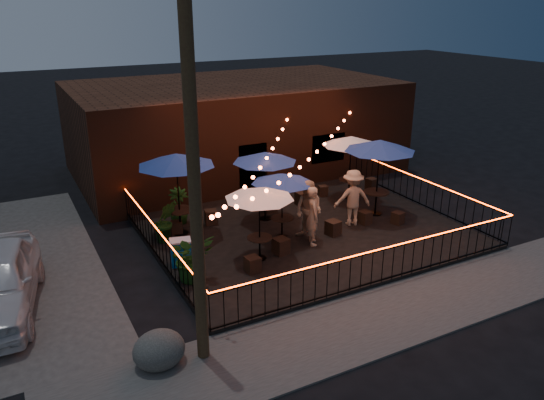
{
  "coord_description": "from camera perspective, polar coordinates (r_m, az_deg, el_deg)",
  "views": [
    {
      "loc": [
        -8.6,
        -11.9,
        7.36
      ],
      "look_at": [
        -1.21,
        2.13,
        1.4
      ],
      "focal_mm": 35.0,
      "sensor_mm": 36.0,
      "label": 1
    }
  ],
  "objects": [
    {
      "name": "potted_shrub_a",
      "position": [
        14.66,
        -8.67,
        -6.11
      ],
      "size": [
        1.36,
        1.23,
        1.35
      ],
      "primitive_type": "imported",
      "rotation": [
        0.0,
        0.0,
        0.15
      ],
      "color": "#0C3F0D",
      "rests_on": "patio"
    },
    {
      "name": "festoon_lights",
      "position": [
        16.31,
        1.32,
        3.34
      ],
      "size": [
        10.02,
        8.72,
        1.32
      ],
      "color": "#EA4F28",
      "rests_on": "ground"
    },
    {
      "name": "boulder",
      "position": [
        11.97,
        -12.06,
        -15.51
      ],
      "size": [
        1.25,
        1.16,
        0.79
      ],
      "primitive_type": "ellipsoid",
      "rotation": [
        0.0,
        0.0,
        0.37
      ],
      "color": "#3F3F3A",
      "rests_on": "ground"
    },
    {
      "name": "fence_right",
      "position": [
        20.56,
        15.66,
        0.82
      ],
      "size": [
        0.04,
        8.0,
        1.04
      ],
      "rotation": [
        0.0,
        0.0,
        1.57
      ],
      "color": "black",
      "rests_on": "patio"
    },
    {
      "name": "cafe_table_2",
      "position": [
        16.6,
        1.11,
        2.25
      ],
      "size": [
        2.52,
        2.52,
        2.17
      ],
      "rotation": [
        0.0,
        0.0,
        -0.35
      ],
      "color": "black",
      "rests_on": "patio"
    },
    {
      "name": "utility_pole",
      "position": [
        10.39,
        -8.34,
        1.54
      ],
      "size": [
        0.26,
        0.26,
        8.0
      ],
      "primitive_type": "cylinder",
      "color": "#392517",
      "rests_on": "ground"
    },
    {
      "name": "bistro_chair_4",
      "position": [
        16.13,
        0.97,
        -4.97
      ],
      "size": [
        0.47,
        0.47,
        0.49
      ],
      "primitive_type": "cube",
      "rotation": [
        0.0,
        0.0,
        0.15
      ],
      "color": "black",
      "rests_on": "patio"
    },
    {
      "name": "bistro_chair_8",
      "position": [
        18.53,
        9.96,
        -1.87
      ],
      "size": [
        0.43,
        0.43,
        0.45
      ],
      "primitive_type": "cube",
      "rotation": [
        0.0,
        0.0,
        0.16
      ],
      "color": "black",
      "rests_on": "patio"
    },
    {
      "name": "bistro_chair_11",
      "position": [
        21.99,
        10.65,
        1.73
      ],
      "size": [
        0.43,
        0.43,
        0.45
      ],
      "primitive_type": "cube",
      "rotation": [
        0.0,
        0.0,
        3.27
      ],
      "color": "black",
      "rests_on": "patio"
    },
    {
      "name": "cafe_table_4",
      "position": [
        18.75,
        11.54,
        5.66
      ],
      "size": [
        3.19,
        3.19,
        2.74
      ],
      "rotation": [
        0.0,
        0.0,
        0.35
      ],
      "color": "black",
      "rests_on": "patio"
    },
    {
      "name": "ground",
      "position": [
        16.42,
        7.25,
        -6.19
      ],
      "size": [
        110.0,
        110.0,
        0.0
      ],
      "primitive_type": "plane",
      "color": "black",
      "rests_on": "ground"
    },
    {
      "name": "bistro_chair_6",
      "position": [
        19.26,
        -0.22,
        -0.58
      ],
      "size": [
        0.43,
        0.43,
        0.49
      ],
      "primitive_type": "cube",
      "rotation": [
        0.0,
        0.0,
        -0.03
      ],
      "color": "black",
      "rests_on": "patio"
    },
    {
      "name": "bistro_chair_7",
      "position": [
        19.96,
        3.23,
        0.17
      ],
      "size": [
        0.42,
        0.42,
        0.5
      ],
      "primitive_type": "cube",
      "rotation": [
        0.0,
        0.0,
        3.14
      ],
      "color": "black",
      "rests_on": "patio"
    },
    {
      "name": "patron_b",
      "position": [
        16.82,
        3.97,
        -1.17
      ],
      "size": [
        1.03,
        1.16,
        1.96
      ],
      "primitive_type": "imported",
      "rotation": [
        0.0,
        0.0,
        -1.2
      ],
      "color": "beige",
      "rests_on": "patio"
    },
    {
      "name": "cafe_table_0",
      "position": [
        15.12,
        -1.38,
        0.62
      ],
      "size": [
        2.24,
        2.24,
        2.24
      ],
      "rotation": [
        0.0,
        0.0,
        0.11
      ],
      "color": "black",
      "rests_on": "patio"
    },
    {
      "name": "bistro_chair_2",
      "position": [
        17.79,
        -10.22,
        -2.91
      ],
      "size": [
        0.42,
        0.42,
        0.42
      ],
      "primitive_type": "cube",
      "rotation": [
        0.0,
        0.0,
        -0.22
      ],
      "color": "black",
      "rests_on": "patio"
    },
    {
      "name": "patron_a",
      "position": [
        16.54,
        4.45,
        -1.68
      ],
      "size": [
        0.69,
        0.82,
        1.9
      ],
      "primitive_type": "imported",
      "rotation": [
        0.0,
        0.0,
        1.17
      ],
      "color": "tan",
      "rests_on": "patio"
    },
    {
      "name": "bistro_chair_9",
      "position": [
        18.77,
        13.38,
        -1.88
      ],
      "size": [
        0.43,
        0.43,
        0.42
      ],
      "primitive_type": "cube",
      "rotation": [
        0.0,
        0.0,
        3.4
      ],
      "color": "black",
      "rests_on": "patio"
    },
    {
      "name": "bistro_chair_1",
      "position": [
        15.1,
        -2.1,
        -6.93
      ],
      "size": [
        0.41,
        0.41,
        0.46
      ],
      "primitive_type": "cube",
      "rotation": [
        0.0,
        0.0,
        3.22
      ],
      "color": "black",
      "rests_on": "patio"
    },
    {
      "name": "bistro_chair_5",
      "position": [
        17.5,
        6.59,
        -2.99
      ],
      "size": [
        0.48,
        0.48,
        0.48
      ],
      "primitive_type": "cube",
      "rotation": [
        0.0,
        0.0,
        3.33
      ],
      "color": "black",
      "rests_on": "patio"
    },
    {
      "name": "potted_shrub_c",
      "position": [
        18.44,
        -10.02,
        -0.65
      ],
      "size": [
        0.73,
        0.73,
        1.24
      ],
      "primitive_type": "imported",
      "rotation": [
        0.0,
        0.0,
        0.05
      ],
      "color": "#114110",
      "rests_on": "patio"
    },
    {
      "name": "patron_c",
      "position": [
        18.12,
        8.66,
        0.24
      ],
      "size": [
        1.42,
        1.06,
        1.95
      ],
      "primitive_type": "imported",
      "rotation": [
        0.0,
        0.0,
        2.85
      ],
      "color": "#CCA989",
      "rests_on": "patio"
    },
    {
      "name": "fence_left",
      "position": [
        15.84,
        -12.05,
        -4.88
      ],
      "size": [
        0.04,
        8.0,
        1.04
      ],
      "rotation": [
        0.0,
        0.0,
        1.57
      ],
      "color": "black",
      "rests_on": "patio"
    },
    {
      "name": "potted_shrub_b",
      "position": [
        17.1,
        -11.44,
        -2.27
      ],
      "size": [
        0.8,
        0.67,
        1.36
      ],
      "primitive_type": "imported",
      "rotation": [
        0.0,
        0.0,
        -0.1
      ],
      "color": "#0B370C",
      "rests_on": "patio"
    },
    {
      "name": "cafe_table_1",
      "position": [
        16.97,
        -10.27,
        4.17
      ],
      "size": [
        2.78,
        2.78,
        2.74
      ],
      "rotation": [
        0.0,
        0.0,
        0.13
      ],
      "color": "black",
      "rests_on": "patio"
    },
    {
      "name": "bistro_chair_10",
      "position": [
        20.99,
        5.49,
        1.0
      ],
      "size": [
        0.41,
        0.41,
        0.4
      ],
      "primitive_type": "cube",
      "rotation": [
        0.0,
        0.0,
        -0.23
      ],
      "color": "black",
      "rests_on": "patio"
    },
    {
      "name": "cafe_table_3",
      "position": [
        17.99,
        -0.78,
        4.54
      ],
      "size": [
        2.67,
        2.67,
        2.44
      ],
      "rotation": [
        0.0,
        0.0,
        -0.24
      ],
      "color": "black",
      "rests_on": "patio"
    },
    {
      "name": "cooler",
      "position": [
        15.61,
        -9.78,
        -5.55
      ],
      "size": [
        0.69,
        0.57,
        0.8
      ],
      "rotation": [
        0.0,
        0.0,
        -0.24
      ],
      "color": "#0B5CAC",
      "rests_on": "patio"
    },
    {
      "name": "fence_front",
      "position": [
        14.72,
        11.81,
        -6.91
      ],
      "size": [
        10.0,
        0.04,
        1.04
      ],
      "color": "black",
      "rests_on": "patio"
    },
    {
      "name": "bistro_chair_0",
      "position": [
        14.76,
        -7.99,
        -7.93
      ],
      "size": [
        0.39,
        0.39,
        0.41
      ],
      "primitive_type": "cube",
      "rotation": [
        0.0,
        0.0,
        -0.12
      ],
      "color": "black",
      "rests_on": "patio"
    },
    {
      "name": "cafe_table_5",
      "position": [
        20.3,
        8.53,
        6.22
      ],
      "size": [
        2.41,
        2.41,
        2.46
      ],
      "rotation": [
        0.0,
        0.0,
        0.08
      ],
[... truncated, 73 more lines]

